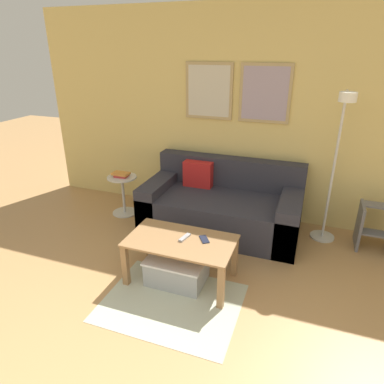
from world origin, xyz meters
TOP-DOWN VIEW (x-y plane):
  - wall_back at (-0.00, 3.41)m, footprint 5.60×0.09m
  - area_rug at (-0.18, 1.44)m, footprint 1.18×0.92m
  - couch at (-0.14, 2.91)m, footprint 1.84×0.95m
  - coffee_table at (-0.22, 1.78)m, footprint 0.99×0.56m
  - storage_bin at (-0.25, 1.74)m, footprint 0.55×0.40m
  - floor_lamp at (1.05, 2.96)m, footprint 0.27×0.48m
  - side_table at (-1.47, 2.84)m, footprint 0.38×0.38m
  - book_stack at (-1.48, 2.84)m, footprint 0.22×0.14m
  - remote_control at (-0.19, 1.81)m, footprint 0.07×0.16m
  - cell_phone at (-0.02, 1.85)m, footprint 0.13×0.15m
  - step_stool at (1.58, 3.04)m, footprint 0.38×0.35m

SIDE VIEW (x-z plane):
  - area_rug at x=-0.18m, z-range 0.00..0.01m
  - storage_bin at x=-0.25m, z-range 0.00..0.26m
  - step_stool at x=1.58m, z-range 0.02..0.52m
  - couch at x=-0.14m, z-range -0.12..0.69m
  - side_table at x=-1.47m, z-range 0.05..0.58m
  - coffee_table at x=-0.22m, z-range 0.14..0.58m
  - cell_phone at x=-0.02m, z-range 0.44..0.45m
  - remote_control at x=-0.19m, z-range 0.44..0.46m
  - book_stack at x=-1.48m, z-range 0.53..0.58m
  - floor_lamp at x=1.05m, z-range 0.15..1.84m
  - wall_back at x=0.00m, z-range 0.01..2.56m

